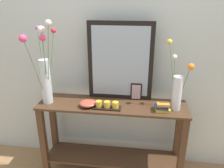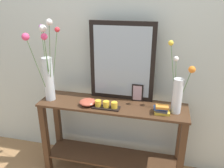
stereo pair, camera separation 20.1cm
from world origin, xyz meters
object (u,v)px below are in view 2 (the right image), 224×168
Objects in this scene: console_table at (112,133)px; vase_right at (178,91)px; tall_vase_left at (47,70)px; candle_tray at (106,105)px; book_stack at (162,110)px; mirror_leaning at (122,62)px; decorative_bowl at (88,102)px; picture_frame_small at (137,93)px.

vase_right is at bearing -1.25° from console_table.
tall_vase_left reaches higher than candle_tray.
book_stack is (0.48, 0.01, 0.01)m from candle_tray.
mirror_leaning reaches higher than candle_tray.
console_table is at bearing 178.75° from vase_right.
book_stack is (0.66, -0.01, 0.01)m from decorative_bowl.
vase_right is at bearing 1.94° from tall_vase_left.
candle_tray is at bearing -172.86° from vase_right.
picture_frame_small is (0.16, -0.02, -0.28)m from mirror_leaning.
tall_vase_left is at bearing -178.06° from vase_right.
picture_frame_small is 0.31m from book_stack.
decorative_bowl is at bearing -161.39° from console_table.
picture_frame_small reaches higher than candle_tray.
book_stack is (0.45, -0.08, 0.35)m from console_table.
picture_frame_small is at bearing 24.78° from decorative_bowl.
tall_vase_left is (-0.65, -0.20, -0.07)m from mirror_leaning.
mirror_leaning is 4.41× the size of picture_frame_small.
picture_frame_small is at bearing -7.19° from mirror_leaning.
console_table is 0.47m from picture_frame_small.
tall_vase_left reaches higher than book_stack.
book_stack reaches higher than decorative_bowl.
mirror_leaning is at bearing 162.79° from vase_right.
mirror_leaning is 0.56m from vase_right.
decorative_bowl is (-0.77, -0.06, -0.16)m from vase_right.
candle_tray is 0.33m from picture_frame_small.
mirror_leaning reaches higher than decorative_bowl.
tall_vase_left reaches higher than vase_right.
console_table is 5.60× the size of candle_tray.
candle_tray is at bearing -178.63° from book_stack.
candle_tray is 1.73× the size of book_stack.
candle_tray is at bearing -139.26° from picture_frame_small.
console_table is 1.87× the size of mirror_leaning.
candle_tray is 1.47× the size of picture_frame_small.
mirror_leaning is 0.56m from book_stack.
candle_tray is at bearing -111.18° from mirror_leaning.
console_table is at bearing 4.97° from tall_vase_left.
mirror_leaning is 0.32m from picture_frame_small.
picture_frame_small is 0.47m from decorative_bowl.
book_stack reaches higher than console_table.
mirror_leaning is at bearing 16.81° from tall_vase_left.
tall_vase_left is at bearing -163.19° from mirror_leaning.
book_stack is at bearing -40.66° from picture_frame_small.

